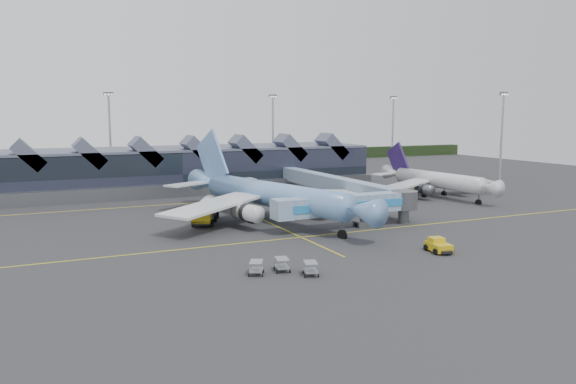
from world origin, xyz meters
name	(u,v)px	position (x,y,z in m)	size (l,w,h in m)	color
ground	(278,227)	(0.00, 0.00, 0.00)	(260.00, 260.00, 0.00)	#29292B
taxi_stripes	(254,216)	(0.00, 10.00, 0.01)	(120.00, 60.00, 0.01)	yellow
tree_line_far	(144,160)	(0.00, 110.00, 2.00)	(260.00, 4.00, 4.00)	black
terminal	(172,169)	(-5.07, 47.35, 4.88)	(90.00, 22.25, 12.52)	black
light_masts	(255,131)	(21.00, 62.80, 12.49)	(132.40, 42.56, 22.45)	#9CA0A4
main_airliner	(268,194)	(0.63, 5.41, 4.31)	(38.39, 45.02, 14.67)	#6192C5
regional_jet	(434,180)	(42.25, 15.52, 3.50)	(29.40, 32.15, 11.03)	silver
jet_bridge	(356,205)	(10.60, -5.32, 3.49)	(24.41, 4.21, 5.17)	#7496C2
fuel_truck	(206,209)	(-8.90, 8.17, 2.08)	(6.74, 10.74, 3.70)	black
pushback_tug	(438,246)	(11.92, -22.65, 0.78)	(2.94, 4.17, 1.74)	gold
baggage_carts	(283,266)	(-9.64, -23.36, 0.83)	(7.24, 5.13, 1.47)	#95999E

